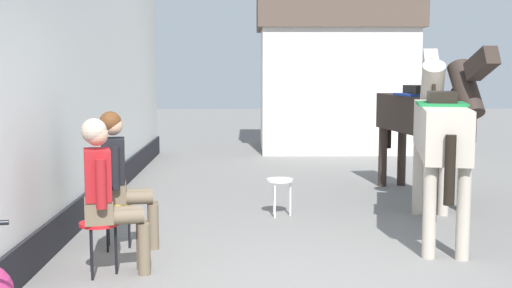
# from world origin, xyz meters

# --- Properties ---
(ground_plane) EXTENTS (40.00, 40.00, 0.00)m
(ground_plane) POSITION_xyz_m (0.00, 3.00, 0.00)
(ground_plane) COLOR slate
(pub_facade_wall) EXTENTS (0.34, 14.00, 3.40)m
(pub_facade_wall) POSITION_xyz_m (-2.55, 1.50, 1.54)
(pub_facade_wall) COLOR white
(pub_facade_wall) RESTS_ON ground_plane
(distant_cottage) EXTENTS (3.40, 2.60, 3.50)m
(distant_cottage) POSITION_xyz_m (1.40, 9.21, 1.80)
(distant_cottage) COLOR silver
(distant_cottage) RESTS_ON ground_plane
(seated_visitor_near) EXTENTS (0.61, 0.48, 1.39)m
(seated_visitor_near) POSITION_xyz_m (-1.72, 0.24, 0.78)
(seated_visitor_near) COLOR red
(seated_visitor_near) RESTS_ON ground_plane
(seated_visitor_far) EXTENTS (0.61, 0.48, 1.39)m
(seated_visitor_far) POSITION_xyz_m (-1.76, 1.10, 0.78)
(seated_visitor_far) COLOR gold
(seated_visitor_far) RESTS_ON ground_plane
(saddled_horse_near) EXTENTS (0.85, 2.97, 2.06)m
(saddled_horse_near) POSITION_xyz_m (1.61, 1.78, 1.16)
(saddled_horse_near) COLOR #B2A899
(saddled_horse_near) RESTS_ON ground_plane
(saddled_horse_far) EXTENTS (0.85, 2.97, 2.06)m
(saddled_horse_far) POSITION_xyz_m (1.93, 3.56, 1.16)
(saddled_horse_far) COLOR #2D231E
(saddled_horse_far) RESTS_ON ground_plane
(spare_stool_white) EXTENTS (0.32, 0.32, 0.46)m
(spare_stool_white) POSITION_xyz_m (-0.10, 2.56, 0.40)
(spare_stool_white) COLOR white
(spare_stool_white) RESTS_ON ground_plane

